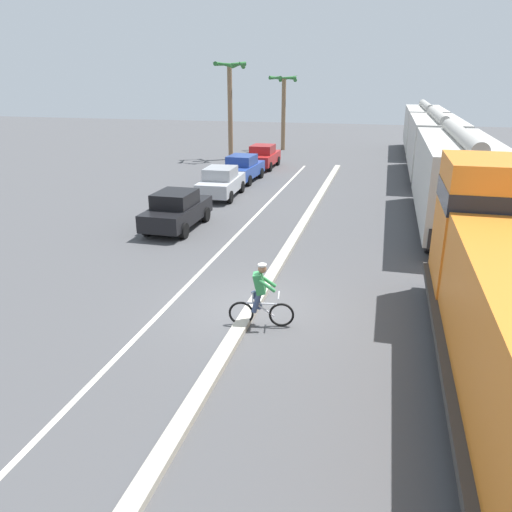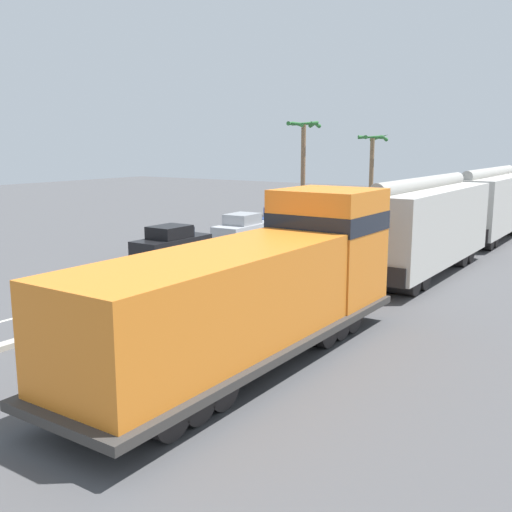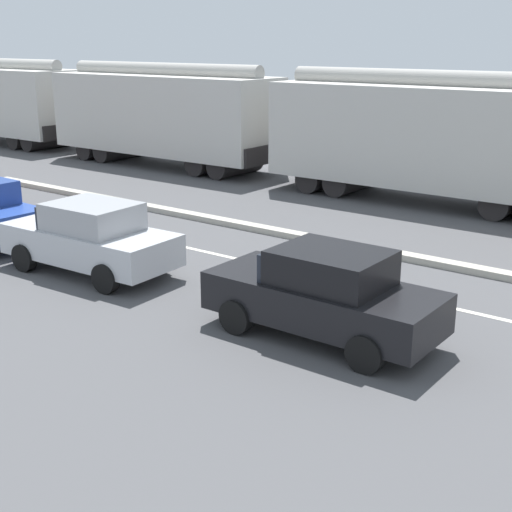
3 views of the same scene
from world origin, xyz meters
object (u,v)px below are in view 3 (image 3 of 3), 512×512
(hopper_car_lead, at_px, (428,138))
(parked_car_silver, at_px, (90,238))
(hopper_car_middle, at_px, (164,115))
(parked_car_black, at_px, (324,294))

(hopper_car_lead, bearing_deg, parked_car_silver, 165.59)
(hopper_car_middle, xyz_separation_m, parked_car_silver, (-11.35, -8.68, -1.26))
(parked_car_black, xyz_separation_m, parked_car_silver, (-0.04, 6.13, 0.00))
(parked_car_silver, bearing_deg, parked_car_black, -89.67)
(hopper_car_middle, bearing_deg, parked_car_black, -127.38)
(hopper_car_lead, height_order, hopper_car_middle, same)
(hopper_car_middle, height_order, parked_car_silver, hopper_car_middle)
(hopper_car_middle, distance_m, parked_car_black, 18.69)
(hopper_car_lead, distance_m, parked_car_black, 11.83)
(hopper_car_lead, bearing_deg, parked_car_black, -164.15)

